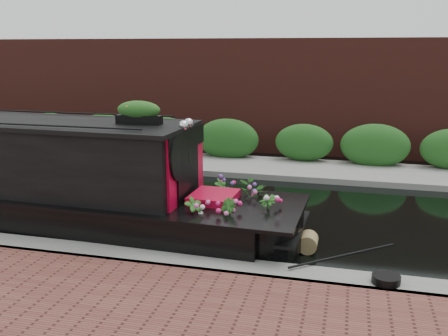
# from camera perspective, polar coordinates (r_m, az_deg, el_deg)

# --- Properties ---
(ground) EXTENTS (80.00, 80.00, 0.00)m
(ground) POSITION_cam_1_polar(r_m,az_deg,el_deg) (11.83, -5.05, -4.58)
(ground) COLOR black
(ground) RESTS_ON ground
(near_bank_coping) EXTENTS (40.00, 0.60, 0.50)m
(near_bank_coping) POSITION_cam_1_polar(r_m,az_deg,el_deg) (9.00, -12.14, -10.87)
(near_bank_coping) COLOR slate
(near_bank_coping) RESTS_ON ground
(far_bank_path) EXTENTS (40.00, 2.40, 0.34)m
(far_bank_path) POSITION_cam_1_polar(r_m,az_deg,el_deg) (15.70, 0.03, 0.04)
(far_bank_path) COLOR gray
(far_bank_path) RESTS_ON ground
(far_hedge) EXTENTS (40.00, 1.10, 2.80)m
(far_hedge) POSITION_cam_1_polar(r_m,az_deg,el_deg) (16.55, 0.81, 0.75)
(far_hedge) COLOR #1F511B
(far_hedge) RESTS_ON ground
(far_brick_wall) EXTENTS (40.00, 1.00, 8.00)m
(far_brick_wall) POSITION_cam_1_polar(r_m,az_deg,el_deg) (18.55, 2.34, 2.15)
(far_brick_wall) COLOR #53221C
(far_brick_wall) RESTS_ON ground
(rope_fender) EXTENTS (0.35, 0.42, 0.35)m
(rope_fender) POSITION_cam_1_polar(r_m,az_deg,el_deg) (9.46, 9.59, -8.36)
(rope_fender) COLOR olive
(rope_fender) RESTS_ON ground
(coiled_mooring_rope) EXTENTS (0.42, 0.42, 0.12)m
(coiled_mooring_rope) POSITION_cam_1_polar(r_m,az_deg,el_deg) (8.02, 18.04, -11.98)
(coiled_mooring_rope) COLOR black
(coiled_mooring_rope) RESTS_ON near_bank_coping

